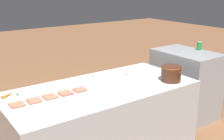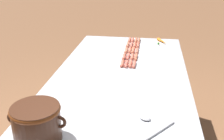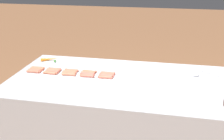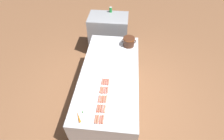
{
  "view_description": "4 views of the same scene",
  "coord_description": "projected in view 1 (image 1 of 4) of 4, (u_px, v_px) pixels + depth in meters",
  "views": [
    {
      "loc": [
        2.4,
        -1.57,
        1.92
      ],
      "look_at": [
        -0.15,
        0.25,
        0.96
      ],
      "focal_mm": 45.16,
      "sensor_mm": 36.0,
      "label": 1
    },
    {
      "loc": [
        -0.21,
        1.78,
        1.67
      ],
      "look_at": [
        0.05,
        0.05,
        0.93
      ],
      "focal_mm": 43.77,
      "sensor_mm": 36.0,
      "label": 2
    },
    {
      "loc": [
        2.01,
        0.22,
        1.74
      ],
      "look_at": [
        0.06,
        -0.18,
        0.95
      ],
      "focal_mm": 42.41,
      "sensor_mm": 36.0,
      "label": 3
    },
    {
      "loc": [
        0.24,
        -1.96,
        2.93
      ],
      "look_at": [
        0.04,
        -0.01,
        0.9
      ],
      "focal_mm": 26.91,
      "sensor_mm": 36.0,
      "label": 4
    }
  ],
  "objects": [
    {
      "name": "griddle_counter",
      "position": [
        102.0,
        122.0,
        3.18
      ],
      "size": [
        0.99,
        2.1,
        0.85
      ],
      "color": "#ADAFB5",
      "rests_on": "ground_plane"
    },
    {
      "name": "back_cabinet",
      "position": [
        185.0,
        83.0,
        4.24
      ],
      "size": [
        0.94,
        0.61,
        0.98
      ],
      "primitive_type": "cube",
      "color": "#939599",
      "rests_on": "ground_plane"
    },
    {
      "name": "hot_dog_0",
      "position": [
        15.0,
        103.0,
        2.62
      ],
      "size": [
        0.02,
        0.13,
        0.02
      ],
      "color": "#CD7153",
      "rests_on": "griddle_counter"
    },
    {
      "name": "hot_dog_1",
      "position": [
        32.0,
        99.0,
        2.71
      ],
      "size": [
        0.03,
        0.13,
        0.02
      ],
      "color": "#D36850",
      "rests_on": "griddle_counter"
    },
    {
      "name": "hot_dog_2",
      "position": [
        48.0,
        95.0,
        2.8
      ],
      "size": [
        0.03,
        0.13,
        0.02
      ],
      "color": "#CD6D53",
      "rests_on": "griddle_counter"
    },
    {
      "name": "hot_dog_3",
      "position": [
        63.0,
        91.0,
        2.89
      ],
      "size": [
        0.03,
        0.13,
        0.02
      ],
      "color": "#D86D4D",
      "rests_on": "griddle_counter"
    },
    {
      "name": "hot_dog_4",
      "position": [
        78.0,
        88.0,
        2.98
      ],
      "size": [
        0.03,
        0.13,
        0.02
      ],
      "color": "#D86A54",
      "rests_on": "griddle_counter"
    },
    {
      "name": "hot_dog_5",
      "position": [
        16.0,
        104.0,
        2.59
      ],
      "size": [
        0.03,
        0.13,
        0.02
      ],
      "color": "#D36F4E",
      "rests_on": "griddle_counter"
    },
    {
      "name": "hot_dog_6",
      "position": [
        33.0,
        100.0,
        2.68
      ],
      "size": [
        0.03,
        0.13,
        0.02
      ],
      "color": "#C96D50",
      "rests_on": "griddle_counter"
    },
    {
      "name": "hot_dog_7",
      "position": [
        49.0,
        96.0,
        2.77
      ],
      "size": [
        0.03,
        0.13,
        0.02
      ],
      "color": "#D76D4E",
      "rests_on": "griddle_counter"
    },
    {
      "name": "hot_dog_8",
      "position": [
        64.0,
        93.0,
        2.86
      ],
      "size": [
        0.03,
        0.13,
        0.02
      ],
      "color": "#CF6B52",
      "rests_on": "griddle_counter"
    },
    {
      "name": "hot_dog_9",
      "position": [
        79.0,
        89.0,
        2.96
      ],
      "size": [
        0.03,
        0.13,
        0.02
      ],
      "color": "#D2664E",
      "rests_on": "griddle_counter"
    },
    {
      "name": "hot_dog_10",
      "position": [
        17.0,
        105.0,
        2.56
      ],
      "size": [
        0.03,
        0.13,
        0.02
      ],
      "color": "#D26752",
      "rests_on": "griddle_counter"
    },
    {
      "name": "hot_dog_11",
      "position": [
        35.0,
        101.0,
        2.66
      ],
      "size": [
        0.03,
        0.13,
        0.02
      ],
      "color": "#D06954",
      "rests_on": "griddle_counter"
    },
    {
      "name": "hot_dog_12",
      "position": [
        51.0,
        97.0,
        2.75
      ],
      "size": [
        0.03,
        0.13,
        0.02
      ],
      "color": "#CB6B4F",
      "rests_on": "griddle_counter"
    },
    {
      "name": "hot_dog_13",
      "position": [
        66.0,
        93.0,
        2.84
      ],
      "size": [
        0.03,
        0.13,
        0.02
      ],
      "color": "#D66656",
      "rests_on": "griddle_counter"
    },
    {
      "name": "hot_dog_14",
      "position": [
        81.0,
        90.0,
        2.93
      ],
      "size": [
        0.03,
        0.13,
        0.02
      ],
      "color": "#CB6656",
      "rests_on": "griddle_counter"
    },
    {
      "name": "hot_dog_15",
      "position": [
        19.0,
        106.0,
        2.54
      ],
      "size": [
        0.03,
        0.13,
        0.02
      ],
      "color": "#CD694F",
      "rests_on": "griddle_counter"
    },
    {
      "name": "hot_dog_16",
      "position": [
        36.0,
        102.0,
        2.63
      ],
      "size": [
        0.03,
        0.13,
        0.02
      ],
      "color": "#D77152",
      "rests_on": "griddle_counter"
    },
    {
      "name": "hot_dog_17",
      "position": [
        53.0,
        98.0,
        2.73
      ],
      "size": [
        0.03,
        0.13,
        0.02
      ],
      "color": "#CC7253",
      "rests_on": "griddle_counter"
    },
    {
      "name": "hot_dog_18",
      "position": [
        68.0,
        94.0,
        2.82
      ],
      "size": [
        0.03,
        0.13,
        0.02
      ],
      "color": "#CC6650",
      "rests_on": "griddle_counter"
    },
    {
      "name": "hot_dog_19",
      "position": [
        82.0,
        91.0,
        2.91
      ],
      "size": [
        0.03,
        0.13,
        0.02
      ],
      "color": "#D86950",
      "rests_on": "griddle_counter"
    },
    {
      "name": "bean_pot",
      "position": [
        171.0,
        73.0,
        3.21
      ],
      "size": [
        0.29,
        0.24,
        0.18
      ],
      "color": "#472616",
      "rests_on": "griddle_counter"
    },
    {
      "name": "serving_spoon",
      "position": [
        128.0,
        72.0,
        3.53
      ],
      "size": [
        0.2,
        0.23,
        0.02
      ],
      "color": "#B7B7BC",
      "rests_on": "griddle_counter"
    },
    {
      "name": "carrot",
      "position": [
        9.0,
        94.0,
        2.8
      ],
      "size": [
        0.11,
        0.17,
        0.03
      ],
      "color": "orange",
      "rests_on": "griddle_counter"
    },
    {
      "name": "soda_can",
      "position": [
        199.0,
        46.0,
        4.17
      ],
      "size": [
        0.07,
        0.07,
        0.12
      ],
      "color": "#1E8C38",
      "rests_on": "back_cabinet"
    }
  ]
}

